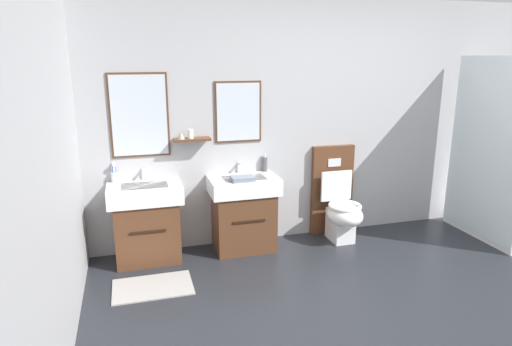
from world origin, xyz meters
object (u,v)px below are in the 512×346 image
at_px(vanity_sink_right, 243,211).
at_px(toothbrush_cup, 115,176).
at_px(vanity_sink_left, 147,221).
at_px(folded_hand_towel, 243,179).
at_px(soap_dispenser, 265,164).
at_px(shower_tray, 502,201).
at_px(toilet, 338,205).

height_order(vanity_sink_right, toothbrush_cup, toothbrush_cup).
bearing_deg(vanity_sink_left, folded_hand_towel, -8.28).
height_order(soap_dispenser, shower_tray, shower_tray).
relative_size(toothbrush_cup, shower_tray, 0.10).
xyz_separation_m(vanity_sink_left, vanity_sink_right, (0.97, 0.00, 0.00)).
xyz_separation_m(toilet, soap_dispenser, (-0.79, 0.17, 0.47)).
xyz_separation_m(soap_dispenser, folded_hand_towel, (-0.32, -0.30, -0.06)).
bearing_deg(vanity_sink_left, soap_dispenser, 7.60).
relative_size(vanity_sink_right, toilet, 0.77).
xyz_separation_m(toothbrush_cup, folded_hand_towel, (1.19, -0.29, -0.04)).
bearing_deg(toothbrush_cup, folded_hand_towel, -13.68).
xyz_separation_m(vanity_sink_left, toothbrush_cup, (-0.27, 0.16, 0.42)).
xyz_separation_m(vanity_sink_left, soap_dispenser, (1.24, 0.17, 0.44)).
height_order(vanity_sink_left, vanity_sink_right, same).
bearing_deg(vanity_sink_right, toilet, -0.26).
height_order(soap_dispenser, folded_hand_towel, soap_dispenser).
bearing_deg(soap_dispenser, vanity_sink_right, -149.03).
relative_size(vanity_sink_left, shower_tray, 0.39).
distance_m(toothbrush_cup, soap_dispenser, 1.51).
relative_size(vanity_sink_left, soap_dispenser, 4.13).
xyz_separation_m(vanity_sink_right, folded_hand_towel, (-0.04, -0.13, 0.39)).
height_order(vanity_sink_left, soap_dispenser, soap_dispenser).
relative_size(folded_hand_towel, shower_tray, 0.11).
height_order(toilet, soap_dispenser, toilet).
xyz_separation_m(toilet, folded_hand_towel, (-1.10, -0.13, 0.42)).
xyz_separation_m(vanity_sink_right, soap_dispenser, (0.28, 0.17, 0.44)).
height_order(toilet, toothbrush_cup, toilet).
height_order(toothbrush_cup, folded_hand_towel, toothbrush_cup).
relative_size(soap_dispenser, shower_tray, 0.10).
distance_m(soap_dispenser, shower_tray, 2.69).
relative_size(vanity_sink_left, toothbrush_cup, 3.79).
bearing_deg(folded_hand_towel, shower_tray, -5.62).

